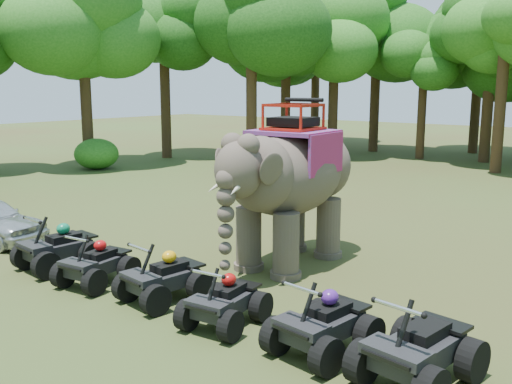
% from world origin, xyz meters
% --- Properties ---
extents(ground, '(110.00, 110.00, 0.00)m').
position_xyz_m(ground, '(0.00, 0.00, 0.00)').
color(ground, '#47381E').
rests_on(ground, ground).
extents(elephant, '(2.23, 4.77, 3.95)m').
position_xyz_m(elephant, '(0.19, 2.30, 1.97)').
color(elephant, '#51443B').
rests_on(elephant, ground).
extents(atv_0, '(1.46, 1.90, 1.32)m').
position_xyz_m(atv_0, '(-3.88, -1.40, 0.66)').
color(atv_0, black).
rests_on(atv_0, ground).
extents(atv_1, '(1.34, 1.72, 1.18)m').
position_xyz_m(atv_1, '(-2.27, -1.53, 0.59)').
color(atv_1, black).
rests_on(atv_1, ground).
extents(atv_2, '(1.44, 1.83, 1.25)m').
position_xyz_m(atv_2, '(-0.39, -1.31, 0.62)').
color(atv_2, black).
rests_on(atv_2, ground).
extents(atv_3, '(1.31, 1.68, 1.15)m').
position_xyz_m(atv_3, '(1.36, -1.47, 0.58)').
color(atv_3, black).
rests_on(atv_3, ground).
extents(atv_4, '(1.47, 1.87, 1.27)m').
position_xyz_m(atv_4, '(3.31, -1.32, 0.64)').
color(atv_4, black).
rests_on(atv_4, ground).
extents(atv_5, '(1.60, 2.02, 1.36)m').
position_xyz_m(atv_5, '(4.89, -1.29, 0.68)').
color(atv_5, black).
rests_on(atv_5, ground).
extents(tree_0, '(5.61, 5.61, 8.02)m').
position_xyz_m(tree_0, '(0.00, 20.71, 4.01)').
color(tree_0, '#195114').
rests_on(tree_0, ground).
extents(tree_22, '(6.55, 6.55, 9.36)m').
position_xyz_m(tree_22, '(-17.84, 9.70, 4.68)').
color(tree_22, '#195114').
rests_on(tree_22, ground).
extents(tree_23, '(6.69, 6.69, 9.56)m').
position_xyz_m(tree_23, '(-17.42, 14.97, 4.78)').
color(tree_23, '#195114').
rests_on(tree_23, ground).
extents(tree_24, '(6.78, 6.78, 9.68)m').
position_xyz_m(tree_24, '(-11.60, 15.82, 4.84)').
color(tree_24, '#195114').
rests_on(tree_24, ground).
extents(tree_25, '(6.56, 6.56, 9.37)m').
position_xyz_m(tree_25, '(-9.75, 21.40, 4.68)').
color(tree_25, '#195114').
rests_on(tree_25, ground).
extents(tree_26, '(4.56, 4.56, 6.52)m').
position_xyz_m(tree_26, '(-5.18, 23.84, 3.26)').
color(tree_26, '#195114').
rests_on(tree_26, ground).
extents(tree_28, '(6.76, 6.76, 9.66)m').
position_xyz_m(tree_28, '(-3.58, 28.70, 4.83)').
color(tree_28, '#195114').
rests_on(tree_28, ground).
extents(tree_29, '(7.22, 7.22, 10.32)m').
position_xyz_m(tree_29, '(-9.11, 25.66, 5.16)').
color(tree_29, '#195114').
rests_on(tree_29, ground).
extents(tree_30, '(6.92, 6.92, 9.89)m').
position_xyz_m(tree_30, '(-1.66, 24.51, 4.95)').
color(tree_30, '#195114').
rests_on(tree_30, ground).
extents(tree_35, '(7.66, 7.66, 10.94)m').
position_xyz_m(tree_35, '(-15.79, 29.10, 5.47)').
color(tree_35, '#195114').
rests_on(tree_35, ground).
extents(tree_36, '(6.20, 6.20, 8.86)m').
position_xyz_m(tree_36, '(-16.15, 25.52, 4.43)').
color(tree_36, '#195114').
rests_on(tree_36, ground).
extents(tree_39, '(5.72, 5.72, 8.17)m').
position_xyz_m(tree_39, '(-2.01, 25.71, 4.09)').
color(tree_39, '#195114').
rests_on(tree_39, ground).
extents(tree_40, '(6.42, 6.42, 9.17)m').
position_xyz_m(tree_40, '(-12.25, 20.02, 4.58)').
color(tree_40, '#195114').
rests_on(tree_40, ground).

